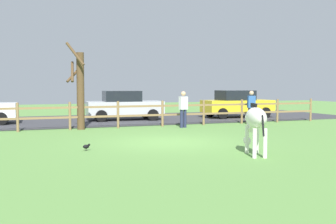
% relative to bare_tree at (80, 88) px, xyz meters
% --- Properties ---
extents(ground_plane, '(60.00, 60.00, 0.00)m').
position_rel_bare_tree_xyz_m(ground_plane, '(2.16, -5.04, -1.77)').
color(ground_plane, '#5B8C42').
extents(parking_asphalt, '(28.00, 7.40, 0.05)m').
position_rel_bare_tree_xyz_m(parking_asphalt, '(2.16, 4.26, -1.75)').
color(parking_asphalt, '#38383D').
rests_on(parking_asphalt, ground_plane).
extents(paddock_fence, '(21.11, 0.11, 1.20)m').
position_rel_bare_tree_xyz_m(paddock_fence, '(1.66, -0.04, -1.09)').
color(paddock_fence, olive).
rests_on(paddock_fence, ground_plane).
extents(bare_tree, '(0.83, 1.24, 3.73)m').
position_rel_bare_tree_xyz_m(bare_tree, '(0.00, 0.00, 0.00)').
color(bare_tree, '#513A23').
rests_on(bare_tree, ground_plane).
extents(zebra, '(0.85, 1.88, 1.41)m').
position_rel_bare_tree_xyz_m(zebra, '(3.48, -8.30, -0.85)').
color(zebra, white).
rests_on(zebra, ground_plane).
extents(crow_on_grass, '(0.21, 0.10, 0.20)m').
position_rel_bare_tree_xyz_m(crow_on_grass, '(-0.72, -5.94, -1.65)').
color(crow_on_grass, black).
rests_on(crow_on_grass, ground_plane).
extents(parked_car_yellow, '(4.06, 2.00, 1.56)m').
position_rel_bare_tree_xyz_m(parked_car_yellow, '(9.44, 3.03, -0.93)').
color(parked_car_yellow, yellow).
rests_on(parked_car_yellow, parking_asphalt).
extents(parked_car_silver, '(4.11, 2.10, 1.56)m').
position_rel_bare_tree_xyz_m(parked_car_silver, '(2.85, 3.56, -0.93)').
color(parked_car_silver, '#B7BABF').
rests_on(parked_car_silver, parking_asphalt).
extents(visitor_left_of_tree, '(0.40, 0.30, 1.64)m').
position_rel_bare_tree_xyz_m(visitor_left_of_tree, '(8.13, -0.64, -0.87)').
color(visitor_left_of_tree, '#232847').
rests_on(visitor_left_of_tree, ground_plane).
extents(visitor_right_of_tree, '(0.39, 0.28, 1.64)m').
position_rel_bare_tree_xyz_m(visitor_right_of_tree, '(4.47, -0.84, -0.87)').
color(visitor_right_of_tree, '#232847').
rests_on(visitor_right_of_tree, ground_plane).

